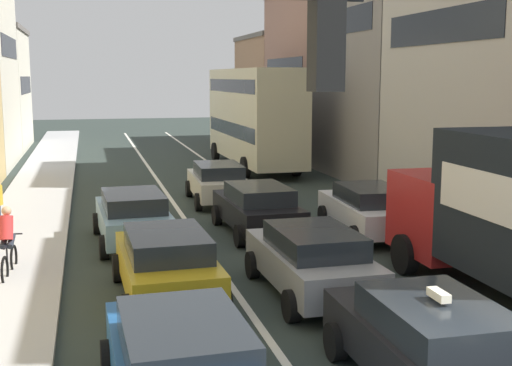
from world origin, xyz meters
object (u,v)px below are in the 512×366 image
(coupe_centre_lane_fourth, at_px, (218,182))
(bus_mid_queue_primary, at_px, (254,113))
(sedan_left_lane_third, at_px, (133,216))
(wagon_left_lane_second, at_px, (166,263))
(hatchback_centre_lane_third, at_px, (258,208))
(taxi_centre_lane_front, at_px, (431,344))
(sedan_right_lane_behind_truck, at_px, (369,209))
(cyclist_on_sidewalk, at_px, (8,244))
(traffic_light_pole, at_px, (120,175))
(sedan_left_lane_front, at_px, (182,364))
(sedan_centre_lane_second, at_px, (312,259))

(coupe_centre_lane_fourth, bearing_deg, bus_mid_queue_primary, -20.09)
(sedan_left_lane_third, xyz_separation_m, bus_mid_queue_primary, (7.10, 14.45, 2.03))
(wagon_left_lane_second, relative_size, hatchback_centre_lane_third, 1.00)
(taxi_centre_lane_front, relative_size, sedan_right_lane_behind_truck, 0.99)
(sedan_left_lane_third, bearing_deg, cyclist_on_sidewalk, 128.81)
(traffic_light_pole, height_order, sedan_left_lane_front, traffic_light_pole)
(sedan_centre_lane_second, relative_size, sedan_left_lane_third, 0.99)
(taxi_centre_lane_front, bearing_deg, sedan_right_lane_behind_truck, -17.90)
(bus_mid_queue_primary, bearing_deg, sedan_centre_lane_second, 168.70)
(taxi_centre_lane_front, height_order, cyclist_on_sidewalk, cyclist_on_sidewalk)
(traffic_light_pole, bearing_deg, taxi_centre_lane_front, 28.30)
(sedan_left_lane_front, relative_size, coupe_centre_lane_fourth, 1.00)
(cyclist_on_sidewalk, bearing_deg, sedan_centre_lane_second, -108.64)
(traffic_light_pole, bearing_deg, cyclist_on_sidewalk, 102.11)
(bus_mid_queue_primary, bearing_deg, coupe_centre_lane_fourth, 157.16)
(taxi_centre_lane_front, bearing_deg, sedan_left_lane_third, 20.04)
(traffic_light_pole, height_order, taxi_centre_lane_front, traffic_light_pole)
(cyclist_on_sidewalk, bearing_deg, taxi_centre_lane_front, -133.95)
(traffic_light_pole, bearing_deg, hatchback_centre_lane_third, 70.61)
(traffic_light_pole, xyz_separation_m, taxi_centre_lane_front, (4.50, 2.42, -3.02))
(sedan_left_lane_third, relative_size, sedan_right_lane_behind_truck, 1.00)
(sedan_left_lane_front, relative_size, hatchback_centre_lane_third, 1.00)
(sedan_centre_lane_second, distance_m, hatchback_centre_lane_third, 5.81)
(cyclist_on_sidewalk, bearing_deg, sedan_right_lane_behind_truck, -73.52)
(traffic_light_pole, xyz_separation_m, cyclist_on_sidewalk, (-2.15, 10.03, -2.97))
(sedan_centre_lane_second, bearing_deg, wagon_left_lane_second, 79.73)
(hatchback_centre_lane_third, bearing_deg, taxi_centre_lane_front, 177.93)
(sedan_left_lane_front, bearing_deg, traffic_light_pole, 160.39)
(bus_mid_queue_primary, xyz_separation_m, cyclist_on_sidewalk, (-10.14, -17.12, -1.98))
(taxi_centre_lane_front, xyz_separation_m, sedan_right_lane_behind_truck, (3.24, 9.64, -0.00))
(sedan_left_lane_front, relative_size, cyclist_on_sidewalk, 2.51)
(sedan_centre_lane_second, bearing_deg, sedan_left_lane_third, 31.05)
(sedan_left_lane_front, bearing_deg, taxi_centre_lane_front, -94.70)
(bus_mid_queue_primary, relative_size, cyclist_on_sidewalk, 6.09)
(sedan_left_lane_third, bearing_deg, traffic_light_pole, 173.55)
(sedan_centre_lane_second, height_order, coupe_centre_lane_fourth, same)
(sedan_centre_lane_second, xyz_separation_m, sedan_left_lane_third, (-3.41, 5.48, 0.00))
(sedan_left_lane_front, height_order, wagon_left_lane_second, same)
(sedan_left_lane_third, bearing_deg, sedan_right_lane_behind_truck, -97.80)
(sedan_left_lane_front, relative_size, sedan_right_lane_behind_truck, 0.99)
(hatchback_centre_lane_third, distance_m, coupe_centre_lane_fourth, 5.21)
(taxi_centre_lane_front, xyz_separation_m, sedan_centre_lane_second, (-0.20, 4.80, -0.00))
(sedan_left_lane_front, bearing_deg, wagon_left_lane_second, -5.61)
(hatchback_centre_lane_third, height_order, sedan_right_lane_behind_truck, same)
(wagon_left_lane_second, relative_size, coupe_centre_lane_fourth, 1.00)
(wagon_left_lane_second, height_order, hatchback_centre_lane_third, same)
(wagon_left_lane_second, xyz_separation_m, bus_mid_queue_primary, (6.75, 19.42, 2.03))
(sedan_left_lane_front, distance_m, wagon_left_lane_second, 5.11)
(hatchback_centre_lane_third, distance_m, cyclist_on_sidewalk, 7.37)
(sedan_left_lane_front, bearing_deg, hatchback_centre_lane_third, -21.07)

